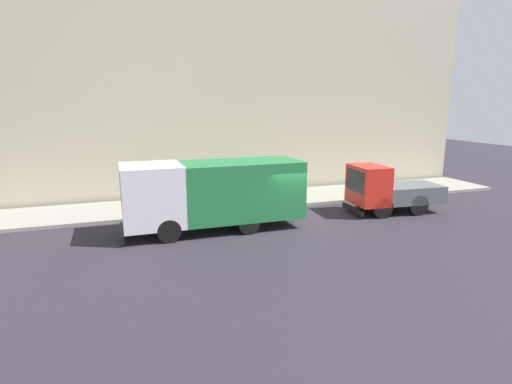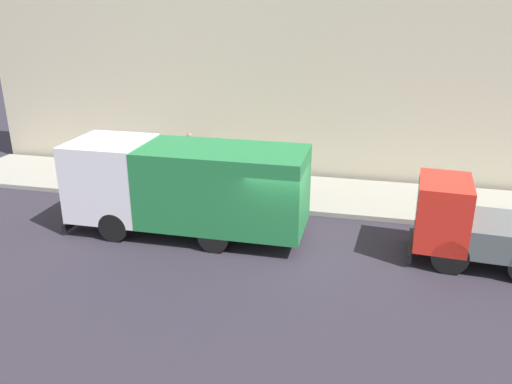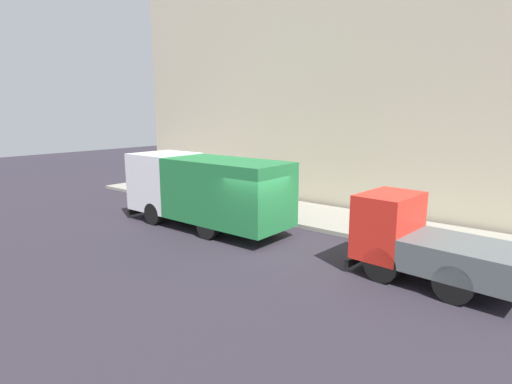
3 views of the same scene
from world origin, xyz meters
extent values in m
plane|color=#2A252F|center=(0.00, 0.00, 0.00)|extent=(80.00, 80.00, 0.00)
cube|color=gray|center=(4.94, 0.00, 0.08)|extent=(3.89, 30.00, 0.17)
cube|color=#C1B599|center=(7.39, 0.00, 6.11)|extent=(0.50, 30.00, 12.22)
cube|color=silver|center=(0.64, 6.04, 1.72)|extent=(2.47, 2.43, 2.50)
cube|color=black|center=(0.64, 7.24, 2.02)|extent=(2.07, 0.06, 1.40)
cube|color=#21723A|center=(0.63, 2.25, 1.71)|extent=(2.48, 5.17, 2.47)
cube|color=black|center=(0.64, 7.32, 0.26)|extent=(2.37, 0.13, 0.24)
cylinder|color=black|center=(-0.45, 5.56, 0.47)|extent=(0.30, 0.95, 0.95)
cylinder|color=black|center=(1.72, 5.56, 0.47)|extent=(0.30, 0.95, 0.95)
cylinder|color=black|center=(-0.46, 2.25, 0.47)|extent=(0.30, 0.95, 0.95)
cylinder|color=black|center=(1.71, 2.25, 0.47)|extent=(0.30, 0.95, 0.95)
cube|color=red|center=(0.71, -4.32, 1.46)|extent=(2.20, 1.60, 1.90)
cube|color=black|center=(0.76, -3.62, 1.69)|extent=(1.76, 0.19, 1.07)
cube|color=#545B5C|center=(0.54, -6.58, 0.93)|extent=(2.33, 3.23, 0.85)
cube|color=black|center=(0.77, -3.54, 0.28)|extent=(2.02, 0.27, 0.24)
cylinder|color=black|center=(-0.21, -4.54, 0.51)|extent=(0.38, 1.04, 1.02)
cylinder|color=black|center=(1.59, -4.68, 0.51)|extent=(0.38, 1.04, 1.02)
cylinder|color=black|center=(-0.36, -6.51, 0.51)|extent=(0.38, 1.04, 1.02)
cylinder|color=black|center=(1.44, -6.64, 0.51)|extent=(0.38, 1.04, 1.02)
cylinder|color=brown|center=(3.50, 3.44, 0.60)|extent=(0.31, 0.31, 0.87)
cylinder|color=tan|center=(3.50, 3.44, 1.32)|extent=(0.41, 0.41, 0.56)
sphere|color=#D7B18D|center=(3.50, 3.44, 1.70)|extent=(0.21, 0.21, 0.21)
cylinder|color=#502F5B|center=(6.36, 5.48, 0.59)|extent=(0.33, 0.33, 0.84)
cylinder|color=#2F539D|center=(6.36, 5.48, 1.33)|extent=(0.44, 0.44, 0.64)
sphere|color=#8D6754|center=(6.36, 5.48, 1.76)|extent=(0.23, 0.23, 0.23)
cylinder|color=#4C5156|center=(3.30, 2.72, 1.32)|extent=(0.08, 0.08, 2.31)
cube|color=blue|center=(3.30, 2.74, 2.23)|extent=(0.44, 0.03, 0.36)
camera|label=1|loc=(-16.35, 7.43, 5.45)|focal=29.09mm
camera|label=2|loc=(-13.96, -2.21, 7.19)|focal=36.30mm
camera|label=3|loc=(-11.21, -8.85, 4.81)|focal=29.24mm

